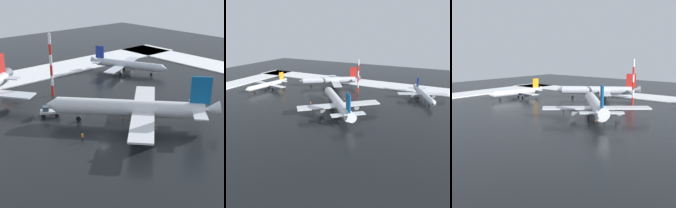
% 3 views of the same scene
% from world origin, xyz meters
% --- Properties ---
extents(ground_plane, '(240.00, 240.00, 0.00)m').
position_xyz_m(ground_plane, '(0.00, 0.00, 0.00)').
color(ground_plane, black).
extents(snow_bank_far, '(152.00, 16.00, 0.33)m').
position_xyz_m(snow_bank_far, '(0.00, -50.00, 0.16)').
color(snow_bank_far, white).
rests_on(snow_bank_far, ground_plane).
extents(snow_bank_right, '(14.00, 116.00, 0.33)m').
position_xyz_m(snow_bank_right, '(67.00, 0.00, 0.16)').
color(snow_bank_right, white).
rests_on(snow_bank_right, ground_plane).
extents(airplane_parked_portside, '(29.66, 31.74, 11.57)m').
position_xyz_m(airplane_parked_portside, '(-8.91, -0.10, 3.82)').
color(airplane_parked_portside, silver).
rests_on(airplane_parked_portside, ground_plane).
extents(airplane_distant_tail, '(21.93, 26.28, 7.82)m').
position_xyz_m(airplane_distant_tail, '(40.18, -12.69, 2.58)').
color(airplane_distant_tail, silver).
rests_on(airplane_distant_tail, ground_plane).
extents(airplane_foreground_jet, '(30.81, 26.52, 10.54)m').
position_xyz_m(airplane_foreground_jet, '(12.95, -34.33, 3.48)').
color(airplane_foreground_jet, silver).
rests_on(airplane_foreground_jet, ground_plane).
extents(pushback_tug, '(5.03, 4.43, 2.50)m').
position_xyz_m(pushback_tug, '(2.70, -16.53, 1.28)').
color(pushback_tug, silver).
rests_on(pushback_tug, ground_plane).
extents(ground_crew_beside_wing, '(0.36, 0.36, 1.71)m').
position_xyz_m(ground_crew_beside_wing, '(4.62, -1.04, 0.97)').
color(ground_crew_beside_wing, black).
rests_on(ground_crew_beside_wing, ground_plane).
extents(ground_crew_by_nose_gear, '(0.36, 0.36, 1.71)m').
position_xyz_m(ground_crew_by_nose_gear, '(-5.96, -12.64, 0.97)').
color(ground_crew_by_nose_gear, black).
rests_on(ground_crew_by_nose_gear, ground_plane).
extents(antenna_mast, '(0.70, 0.70, 17.15)m').
position_xyz_m(antenna_mast, '(-6.02, -28.45, 8.57)').
color(antenna_mast, red).
rests_on(antenna_mast, ground_plane).
extents(traffic_cone_near_nose, '(0.36, 0.36, 0.55)m').
position_xyz_m(traffic_cone_near_nose, '(-10.53, -10.73, 0.28)').
color(traffic_cone_near_nose, orange).
rests_on(traffic_cone_near_nose, ground_plane).
extents(traffic_cone_mid_line, '(0.36, 0.36, 0.55)m').
position_xyz_m(traffic_cone_mid_line, '(-8.97, -3.49, 0.28)').
color(traffic_cone_mid_line, orange).
rests_on(traffic_cone_mid_line, ground_plane).
extents(traffic_cone_wingtip_side, '(0.36, 0.36, 0.55)m').
position_xyz_m(traffic_cone_wingtip_side, '(-11.80, 3.89, 0.28)').
color(traffic_cone_wingtip_side, orange).
rests_on(traffic_cone_wingtip_side, ground_plane).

